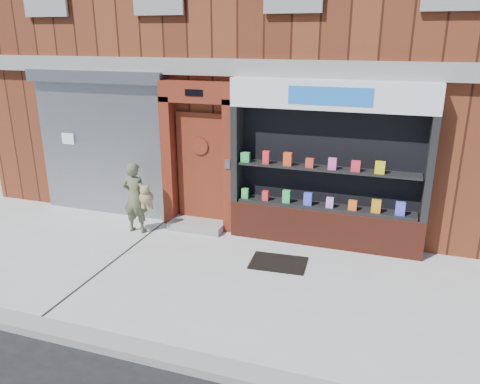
% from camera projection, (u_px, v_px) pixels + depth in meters
% --- Properties ---
extents(ground, '(80.00, 80.00, 0.00)m').
position_uv_depth(ground, '(198.00, 273.00, 7.67)').
color(ground, '#9E9E99').
rests_on(ground, ground).
extents(curb, '(60.00, 0.30, 0.12)m').
position_uv_depth(curb, '(128.00, 348.00, 5.72)').
color(curb, gray).
rests_on(curb, ground).
extents(building, '(12.00, 8.16, 8.00)m').
position_uv_depth(building, '(289.00, 23.00, 11.78)').
color(building, '#552313').
rests_on(building, ground).
extents(shutter_bay, '(3.10, 0.30, 3.04)m').
position_uv_depth(shutter_bay, '(101.00, 135.00, 9.77)').
color(shutter_bay, gray).
rests_on(shutter_bay, ground).
extents(red_door_bay, '(1.52, 0.58, 2.90)m').
position_uv_depth(red_door_bay, '(199.00, 157.00, 9.11)').
color(red_door_bay, '#5D1D10').
rests_on(red_door_bay, ground).
extents(pharmacy_bay, '(3.50, 0.41, 3.00)m').
position_uv_depth(pharmacy_bay, '(327.00, 173.00, 8.34)').
color(pharmacy_bay, '#5F2316').
rests_on(pharmacy_bay, ground).
extents(woman, '(0.69, 0.38, 1.42)m').
position_uv_depth(woman, '(136.00, 197.00, 9.06)').
color(woman, '#525739').
rests_on(woman, ground).
extents(doormat, '(0.98, 0.72, 0.02)m').
position_uv_depth(doormat, '(278.00, 263.00, 7.98)').
color(doormat, black).
rests_on(doormat, ground).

